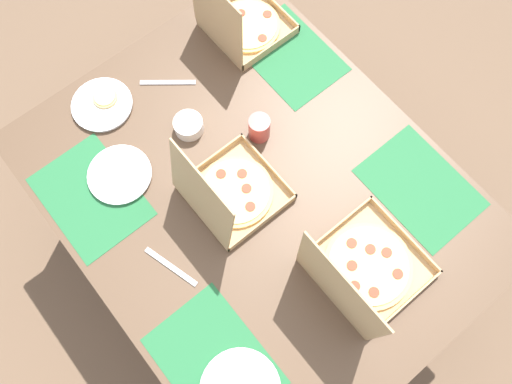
{
  "coord_description": "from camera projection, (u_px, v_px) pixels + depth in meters",
  "views": [
    {
      "loc": [
        -0.42,
        0.34,
        2.25
      ],
      "look_at": [
        0.0,
        0.0,
        0.74
      ],
      "focal_mm": 35.76,
      "sensor_mm": 36.0,
      "label": 1
    }
  ],
  "objects": [
    {
      "name": "plate_near_left",
      "position": [
        103.0,
        104.0,
        1.7
      ],
      "size": [
        0.2,
        0.2,
        0.03
      ],
      "color": "white",
      "rests_on": "dining_table"
    },
    {
      "name": "pizza_box_corner_right",
      "position": [
        228.0,
        193.0,
        1.55
      ],
      "size": [
        0.27,
        0.28,
        0.31
      ],
      "color": "tan",
      "rests_on": "dining_table"
    },
    {
      "name": "ground_plane",
      "position": [
        256.0,
        247.0,
        2.3
      ],
      "size": [
        6.0,
        6.0,
        0.0
      ],
      "primitive_type": "plane",
      "color": "brown"
    },
    {
      "name": "placemat_near_right",
      "position": [
        290.0,
        55.0,
        1.77
      ],
      "size": [
        0.36,
        0.26,
        0.0
      ],
      "primitive_type": "cube",
      "color": "#236638",
      "rests_on": "dining_table"
    },
    {
      "name": "pizza_box_corner_left",
      "position": [
        362.0,
        271.0,
        1.47
      ],
      "size": [
        0.3,
        0.31,
        0.34
      ],
      "color": "tan",
      "rests_on": "dining_table"
    },
    {
      "name": "plate_far_right",
      "position": [
        120.0,
        175.0,
        1.62
      ],
      "size": [
        0.2,
        0.2,
        0.02
      ],
      "color": "white",
      "rests_on": "dining_table"
    },
    {
      "name": "fork_by_near_left",
      "position": [
        171.0,
        267.0,
        1.52
      ],
      "size": [
        0.19,
        0.07,
        0.0
      ],
      "primitive_type": "cube",
      "rotation": [
        0.0,
        0.0,
        0.28
      ],
      "color": "#B7B7BC",
      "rests_on": "dining_table"
    },
    {
      "name": "condiment_bowl",
      "position": [
        189.0,
        125.0,
        1.66
      ],
      "size": [
        0.1,
        0.1,
        0.05
      ],
      "primitive_type": "cylinder",
      "color": "white",
      "rests_on": "dining_table"
    },
    {
      "name": "cup_clear_left",
      "position": [
        259.0,
        128.0,
        1.63
      ],
      "size": [
        0.07,
        0.07,
        0.09
      ],
      "primitive_type": "cylinder",
      "color": "#BF4742",
      "rests_on": "dining_table"
    },
    {
      "name": "fork_by_far_left",
      "position": [
        168.0,
        82.0,
        1.74
      ],
      "size": [
        0.13,
        0.16,
        0.0
      ],
      "primitive_type": "cube",
      "rotation": [
        0.0,
        0.0,
        4.03
      ],
      "color": "#B7B7BC",
      "rests_on": "dining_table"
    },
    {
      "name": "placemat_far_left",
      "position": [
        214.0,
        361.0,
        1.43
      ],
      "size": [
        0.36,
        0.26,
        0.0
      ],
      "primitive_type": "cube",
      "color": "#236638",
      "rests_on": "dining_table"
    },
    {
      "name": "placemat_near_left",
      "position": [
        420.0,
        187.0,
        1.61
      ],
      "size": [
        0.36,
        0.26,
        0.0
      ],
      "primitive_type": "cube",
      "color": "#236638",
      "rests_on": "dining_table"
    },
    {
      "name": "placemat_far_right",
      "position": [
        91.0,
        197.0,
        1.6
      ],
      "size": [
        0.36,
        0.26,
        0.0
      ],
      "primitive_type": "cube",
      "color": "#236638",
      "rests_on": "dining_table"
    },
    {
      "name": "pizza_box_edge_far",
      "position": [
        242.0,
        24.0,
        1.76
      ],
      "size": [
        0.26,
        0.26,
        0.3
      ],
      "color": "tan",
      "rests_on": "dining_table"
    },
    {
      "name": "dining_table",
      "position": [
        256.0,
        202.0,
        1.7
      ],
      "size": [
        1.41,
        1.12,
        0.74
      ],
      "color": "#3F3328",
      "rests_on": "ground_plane"
    }
  ]
}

